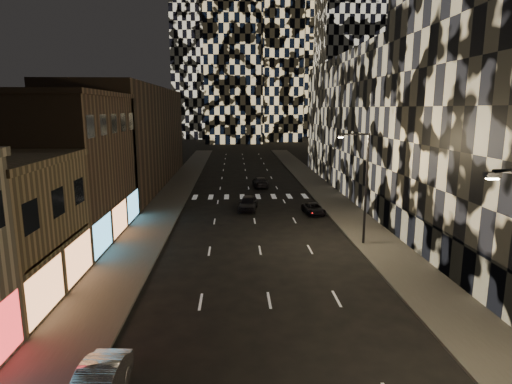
{
  "coord_description": "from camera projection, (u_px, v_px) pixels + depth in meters",
  "views": [
    {
      "loc": [
        -1.95,
        -3.28,
        11.05
      ],
      "look_at": [
        -0.65,
        22.43,
        6.0
      ],
      "focal_mm": 30.0,
      "sensor_mm": 36.0,
      "label": 1
    }
  ],
  "objects": [
    {
      "name": "sidewalk_left",
      "position": [
        171.0,
        197.0,
        53.93
      ],
      "size": [
        4.0,
        120.0,
        0.15
      ],
      "primitive_type": "cube",
      "color": "#47443F",
      "rests_on": "ground"
    },
    {
      "name": "sidewalk_right",
      "position": [
        328.0,
        195.0,
        54.92
      ],
      "size": [
        4.0,
        120.0,
        0.15
      ],
      "primitive_type": "cube",
      "color": "#47443F",
      "rests_on": "ground"
    },
    {
      "name": "curb_left",
      "position": [
        188.0,
        197.0,
        54.03
      ],
      "size": [
        0.2,
        120.0,
        0.15
      ],
      "primitive_type": "cube",
      "color": "#4C4C47",
      "rests_on": "ground"
    },
    {
      "name": "curb_right",
      "position": [
        312.0,
        195.0,
        54.81
      ],
      "size": [
        0.2,
        120.0,
        0.15
      ],
      "primitive_type": "cube",
      "color": "#4C4C47",
      "rests_on": "ground"
    },
    {
      "name": "retail_brown",
      "position": [
        57.0,
        169.0,
        36.27
      ],
      "size": [
        10.0,
        15.0,
        12.0
      ],
      "primitive_type": "cube",
      "color": "#4E3C2C",
      "rests_on": "ground"
    },
    {
      "name": "retail_filler_left",
      "position": [
        131.0,
        137.0,
        62.05
      ],
      "size": [
        10.0,
        40.0,
        14.0
      ],
      "primitive_type": "cube",
      "color": "#4E3C2C",
      "rests_on": "ground"
    },
    {
      "name": "midrise_base",
      "position": [
        440.0,
        248.0,
        29.77
      ],
      "size": [
        0.6,
        25.0,
        3.0
      ],
      "primitive_type": "cube",
      "color": "#383838",
      "rests_on": "ground"
    },
    {
      "name": "midrise_filler_right",
      "position": [
        389.0,
        123.0,
        60.56
      ],
      "size": [
        16.0,
        40.0,
        18.0
      ],
      "primitive_type": "cube",
      "color": "#232326",
      "rests_on": "ground"
    },
    {
      "name": "streetlight_far",
      "position": [
        363.0,
        181.0,
        34.22
      ],
      "size": [
        2.55,
        0.25,
        9.0
      ],
      "color": "black",
      "rests_on": "sidewalk_right"
    },
    {
      "name": "car_dark_midlane",
      "position": [
        248.0,
        203.0,
        47.05
      ],
      "size": [
        2.47,
        4.86,
        1.59
      ],
      "primitive_type": "imported",
      "rotation": [
        0.0,
        0.0,
        -0.13
      ],
      "color": "black",
      "rests_on": "ground"
    },
    {
      "name": "car_dark_oncoming",
      "position": [
        261.0,
        182.0,
        60.98
      ],
      "size": [
        2.18,
        5.01,
        1.44
      ],
      "primitive_type": "imported",
      "rotation": [
        0.0,
        0.0,
        3.18
      ],
      "color": "black",
      "rests_on": "ground"
    },
    {
      "name": "car_dark_rightlane",
      "position": [
        314.0,
        209.0,
        45.32
      ],
      "size": [
        2.25,
        4.28,
        1.15
      ],
      "primitive_type": "imported",
      "rotation": [
        0.0,
        0.0,
        0.09
      ],
      "color": "black",
      "rests_on": "ground"
    }
  ]
}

